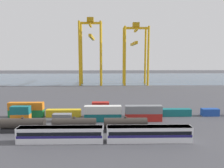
{
  "coord_description": "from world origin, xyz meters",
  "views": [
    {
      "loc": [
        -2.84,
        -75.34,
        21.35
      ],
      "look_at": [
        -0.5,
        32.35,
        7.34
      ],
      "focal_mm": 34.49,
      "sensor_mm": 36.0,
      "label": 1
    }
  ],
  "objects_px": {
    "freight_tank_row": "(74,125)",
    "gantry_crane_west": "(91,45)",
    "shipping_container_10": "(101,113)",
    "shipping_container_0": "(21,118)",
    "shipping_container_5": "(143,117)",
    "shipping_container_3": "(103,117)",
    "gantry_crane_central": "(135,48)",
    "shipping_container_9": "(64,113)",
    "passenger_train": "(105,134)"
  },
  "relations": [
    {
      "from": "passenger_train",
      "to": "shipping_container_0",
      "type": "distance_m",
      "value": 32.6
    },
    {
      "from": "freight_tank_row",
      "to": "gantry_crane_west",
      "type": "distance_m",
      "value": 108.65
    },
    {
      "from": "freight_tank_row",
      "to": "gantry_crane_west",
      "type": "height_order",
      "value": "gantry_crane_west"
    },
    {
      "from": "shipping_container_10",
      "to": "gantry_crane_west",
      "type": "distance_m",
      "value": 94.62
    },
    {
      "from": "freight_tank_row",
      "to": "shipping_container_10",
      "type": "distance_m",
      "value": 16.84
    },
    {
      "from": "shipping_container_5",
      "to": "shipping_container_9",
      "type": "distance_m",
      "value": 28.03
    },
    {
      "from": "shipping_container_5",
      "to": "shipping_container_3",
      "type": "bearing_deg",
      "value": 180.0
    },
    {
      "from": "shipping_container_5",
      "to": "gantry_crane_west",
      "type": "relative_size",
      "value": 0.25
    },
    {
      "from": "gantry_crane_west",
      "to": "shipping_container_5",
      "type": "bearing_deg",
      "value": -75.79
    },
    {
      "from": "shipping_container_0",
      "to": "shipping_container_5",
      "type": "height_order",
      "value": "same"
    },
    {
      "from": "shipping_container_10",
      "to": "gantry_crane_west",
      "type": "height_order",
      "value": "gantry_crane_west"
    },
    {
      "from": "shipping_container_10",
      "to": "gantry_crane_west",
      "type": "xyz_separation_m",
      "value": [
        -9.85,
        89.63,
        28.66
      ]
    },
    {
      "from": "shipping_container_5",
      "to": "gantry_crane_central",
      "type": "bearing_deg",
      "value": 84.47
    },
    {
      "from": "shipping_container_5",
      "to": "freight_tank_row",
      "type": "bearing_deg",
      "value": -155.87
    },
    {
      "from": "shipping_container_9",
      "to": "gantry_crane_central",
      "type": "relative_size",
      "value": 0.26
    },
    {
      "from": "passenger_train",
      "to": "gantry_crane_west",
      "type": "relative_size",
      "value": 0.88
    },
    {
      "from": "gantry_crane_central",
      "to": "shipping_container_0",
      "type": "bearing_deg",
      "value": -117.55
    },
    {
      "from": "passenger_train",
      "to": "shipping_container_9",
      "type": "xyz_separation_m",
      "value": [
        -14.91,
        22.98,
        -0.84
      ]
    },
    {
      "from": "freight_tank_row",
      "to": "shipping_container_5",
      "type": "distance_m",
      "value": 23.34
    },
    {
      "from": "passenger_train",
      "to": "shipping_container_3",
      "type": "relative_size",
      "value": 3.58
    },
    {
      "from": "shipping_container_3",
      "to": "gantry_crane_central",
      "type": "bearing_deg",
      "value": 76.59
    },
    {
      "from": "freight_tank_row",
      "to": "shipping_container_0",
      "type": "distance_m",
      "value": 21.19
    },
    {
      "from": "passenger_train",
      "to": "shipping_container_3",
      "type": "height_order",
      "value": "passenger_train"
    },
    {
      "from": "passenger_train",
      "to": "gantry_crane_central",
      "type": "distance_m",
      "value": 116.66
    },
    {
      "from": "shipping_container_9",
      "to": "gantry_crane_west",
      "type": "relative_size",
      "value": 0.25
    },
    {
      "from": "freight_tank_row",
      "to": "gantry_crane_central",
      "type": "bearing_deg",
      "value": 73.7
    },
    {
      "from": "shipping_container_9",
      "to": "gantry_crane_west",
      "type": "height_order",
      "value": "gantry_crane_west"
    },
    {
      "from": "shipping_container_0",
      "to": "shipping_container_10",
      "type": "height_order",
      "value": "same"
    },
    {
      "from": "freight_tank_row",
      "to": "gantry_crane_west",
      "type": "xyz_separation_m",
      "value": [
        -2.87,
        104.95,
        27.97
      ]
    },
    {
      "from": "passenger_train",
      "to": "shipping_container_5",
      "type": "distance_m",
      "value": 21.29
    },
    {
      "from": "shipping_container_10",
      "to": "freight_tank_row",
      "type": "bearing_deg",
      "value": -114.49
    },
    {
      "from": "shipping_container_9",
      "to": "gantry_crane_central",
      "type": "height_order",
      "value": "gantry_crane_central"
    },
    {
      "from": "shipping_container_9",
      "to": "shipping_container_10",
      "type": "xyz_separation_m",
      "value": [
        13.12,
        0.0,
        0.0
      ]
    },
    {
      "from": "gantry_crane_west",
      "to": "gantry_crane_central",
      "type": "distance_m",
      "value": 33.43
    },
    {
      "from": "shipping_container_9",
      "to": "gantry_crane_west",
      "type": "bearing_deg",
      "value": 87.91
    },
    {
      "from": "passenger_train",
      "to": "shipping_container_10",
      "type": "distance_m",
      "value": 23.06
    },
    {
      "from": "shipping_container_9",
      "to": "gantry_crane_central",
      "type": "xyz_separation_m",
      "value": [
        36.59,
        88.83,
        26.1
      ]
    },
    {
      "from": "gantry_crane_west",
      "to": "shipping_container_0",
      "type": "bearing_deg",
      "value": -99.54
    },
    {
      "from": "shipping_container_5",
      "to": "shipping_container_10",
      "type": "relative_size",
      "value": 2.0
    },
    {
      "from": "shipping_container_3",
      "to": "freight_tank_row",
      "type": "bearing_deg",
      "value": -129.59
    },
    {
      "from": "shipping_container_3",
      "to": "gantry_crane_central",
      "type": "xyz_separation_m",
      "value": [
        22.56,
        94.61,
        26.1
      ]
    },
    {
      "from": "shipping_container_3",
      "to": "shipping_container_5",
      "type": "bearing_deg",
      "value": 0.0
    },
    {
      "from": "freight_tank_row",
      "to": "shipping_container_10",
      "type": "xyz_separation_m",
      "value": [
        6.97,
        15.32,
        -0.69
      ]
    },
    {
      "from": "shipping_container_3",
      "to": "shipping_container_0",
      "type": "bearing_deg",
      "value": 180.0
    },
    {
      "from": "shipping_container_3",
      "to": "shipping_container_9",
      "type": "height_order",
      "value": "same"
    },
    {
      "from": "shipping_container_0",
      "to": "gantry_crane_central",
      "type": "xyz_separation_m",
      "value": [
        49.36,
        94.61,
        26.1
      ]
    },
    {
      "from": "shipping_container_3",
      "to": "shipping_container_10",
      "type": "distance_m",
      "value": 5.85
    },
    {
      "from": "passenger_train",
      "to": "gantry_crane_west",
      "type": "height_order",
      "value": "gantry_crane_west"
    },
    {
      "from": "shipping_container_0",
      "to": "gantry_crane_central",
      "type": "bearing_deg",
      "value": 62.45
    },
    {
      "from": "passenger_train",
      "to": "shipping_container_5",
      "type": "bearing_deg",
      "value": 53.95
    }
  ]
}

